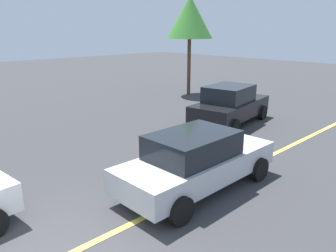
# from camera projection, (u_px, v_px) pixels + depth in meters

# --- Properties ---
(lane_marking_centre) EXTENTS (28.00, 0.16, 0.01)m
(lane_marking_centre) POSITION_uv_depth(u_px,v_px,m) (168.00, 206.00, 7.75)
(lane_marking_centre) COLOR #E0D14C
(car_silver_far_lane) EXTENTS (4.53, 1.96, 1.54)m
(car_silver_far_lane) POSITION_uv_depth(u_px,v_px,m) (197.00, 160.00, 8.41)
(car_silver_far_lane) COLOR #B7BABF
(car_silver_far_lane) RESTS_ON ground_plane
(car_black_crossing) EXTENTS (4.53, 2.60, 1.68)m
(car_black_crossing) POSITION_uv_depth(u_px,v_px,m) (230.00, 105.00, 14.33)
(car_black_crossing) COLOR black
(car_black_crossing) RESTS_ON ground_plane
(tree_centre_verge) EXTENTS (2.77, 2.77, 5.88)m
(tree_centre_verge) POSITION_uv_depth(u_px,v_px,m) (190.00, 18.00, 19.78)
(tree_centre_verge) COLOR #513823
(tree_centre_verge) RESTS_ON ground_plane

